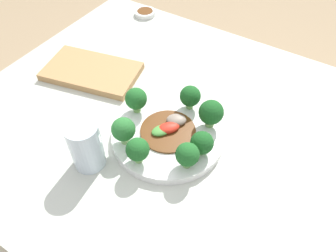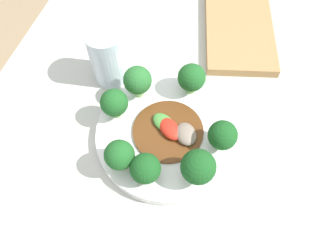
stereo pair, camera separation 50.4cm
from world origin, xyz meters
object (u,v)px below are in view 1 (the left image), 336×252
object	(u,v)px
broccoli_west	(136,99)
broccoli_north	(190,96)
plate	(168,134)
broccoli_east	(202,143)
stirfry_center	(169,128)
broccoli_southeast	(187,155)
drinking_glass	(86,145)
cutting_board	(92,71)
broccoli_south	(138,150)
sauce_dish	(145,13)
broccoli_southwest	(123,130)
broccoli_northeast	(211,113)

from	to	relation	value
broccoli_west	broccoli_north	world-z (taller)	broccoli_west
plate	broccoli_east	distance (m)	0.10
broccoli_west	stirfry_center	bearing A→B (deg)	-6.80
broccoli_east	broccoli_southeast	xyz separation A→B (m)	(-0.01, -0.05, 0.01)
drinking_glass	cutting_board	bearing A→B (deg)	130.12
plate	broccoli_south	size ratio (longest dim) A/B	4.15
broccoli_west	broccoli_southeast	bearing A→B (deg)	-22.47
broccoli_east	broccoli_west	bearing A→B (deg)	171.28
drinking_glass	cutting_board	size ratio (longest dim) A/B	0.41
plate	broccoli_north	bearing A→B (deg)	88.42
broccoli_west	sauce_dish	bearing A→B (deg)	122.56
broccoli_southeast	stirfry_center	size ratio (longest dim) A/B	0.50
broccoli_south	drinking_glass	bearing A→B (deg)	-153.36
plate	drinking_glass	distance (m)	0.19
drinking_glass	broccoli_north	bearing A→B (deg)	65.87
broccoli_southwest	drinking_glass	size ratio (longest dim) A/B	0.59
stirfry_center	drinking_glass	xyz separation A→B (m)	(-0.11, -0.16, 0.03)
broccoli_northeast	cutting_board	size ratio (longest dim) A/B	0.25
broccoli_northeast	stirfry_center	world-z (taller)	broccoli_northeast
broccoli_north	cutting_board	bearing A→B (deg)	-177.49
stirfry_center	broccoli_south	bearing A→B (deg)	-94.82
stirfry_center	broccoli_north	bearing A→B (deg)	87.65
broccoli_southeast	stirfry_center	world-z (taller)	broccoli_southeast
broccoli_south	broccoli_southeast	bearing A→B (deg)	24.94
broccoli_southwest	broccoli_northeast	distance (m)	0.20
broccoli_northeast	sauce_dish	bearing A→B (deg)	140.54
plate	drinking_glass	bearing A→B (deg)	-125.54
sauce_dish	broccoli_east	bearing A→B (deg)	-43.96
broccoli_east	broccoli_northeast	world-z (taller)	broccoli_northeast
broccoli_southwest	broccoli_north	bearing A→B (deg)	68.29
drinking_glass	broccoli_southwest	bearing A→B (deg)	60.62
stirfry_center	plate	bearing A→B (deg)	-79.65
broccoli_south	sauce_dish	bearing A→B (deg)	123.62
stirfry_center	sauce_dish	bearing A→B (deg)	130.61
broccoli_northeast	broccoli_north	distance (m)	0.08
plate	broccoli_southeast	xyz separation A→B (m)	(0.08, -0.06, 0.05)
broccoli_north	broccoli_southeast	world-z (taller)	same
broccoli_northeast	sauce_dish	distance (m)	0.57
drinking_glass	sauce_dish	distance (m)	0.64
broccoli_southeast	drinking_glass	world-z (taller)	drinking_glass
broccoli_southwest	cutting_board	xyz separation A→B (m)	(-0.24, 0.16, -0.05)
broccoli_northeast	drinking_glass	bearing A→B (deg)	-129.21
plate	broccoli_southwest	bearing A→B (deg)	-130.78
broccoli_southwest	drinking_glass	world-z (taller)	drinking_glass
plate	stirfry_center	distance (m)	0.02
plate	broccoli_south	world-z (taller)	broccoli_south
broccoli_northeast	stirfry_center	bearing A→B (deg)	-138.95
plate	broccoli_east	world-z (taller)	broccoli_east
broccoli_northeast	broccoli_north	bearing A→B (deg)	159.00
broccoli_southwest	broccoli_southeast	xyz separation A→B (m)	(0.15, 0.02, -0.00)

